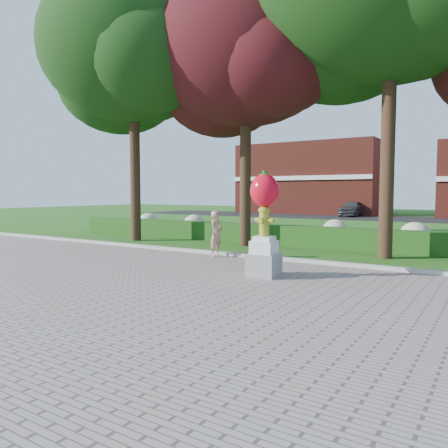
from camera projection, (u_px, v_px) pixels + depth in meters
ground at (197, 274)px, 11.38m from camera, size 100.00×100.00×0.00m
walkway at (69, 307)px, 8.02m from camera, size 40.00×14.00×0.04m
curb at (253, 257)px, 13.89m from camera, size 40.00×0.18×0.15m
lawn_hedge at (302, 236)px, 17.23m from camera, size 24.00×0.70×0.80m
hydrangea_row at (324, 231)px, 17.75m from camera, size 20.10×1.10×0.99m
street at (404, 219)px, 34.89m from camera, size 50.00×8.00×0.02m
building_left at (313, 179)px, 45.06m from camera, size 14.00×8.00×7.00m
tree_far_left at (133, 57)px, 18.90m from camera, size 9.00×7.68×11.66m
tree_mid_left at (245, 60)px, 17.09m from camera, size 8.25×7.04×10.69m
hydrant_sculpture at (264, 221)px, 10.76m from camera, size 0.76×0.75×2.61m
woman at (216, 234)px, 14.11m from camera, size 0.37×0.55×1.49m
parked_car at (353, 208)px, 38.56m from camera, size 1.64×4.07×1.39m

